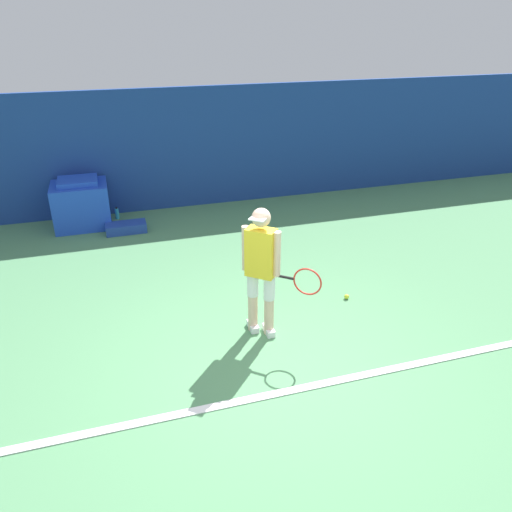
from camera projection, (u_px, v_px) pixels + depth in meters
ground_plane at (273, 366)px, 5.63m from camera, size 24.00×24.00×0.00m
back_wall at (184, 149)px, 9.83m from camera, size 24.00×0.10×2.35m
court_baseline at (286, 392)px, 5.25m from camera, size 21.60×0.10×0.01m
tennis_player at (262, 267)px, 5.86m from camera, size 0.77×0.69×1.64m
tennis_ball at (347, 297)px, 6.95m from camera, size 0.07×0.07×0.07m
covered_chair at (81, 204)px, 9.17m from camera, size 0.99×0.84×0.91m
equipment_bag at (126, 228)px, 9.04m from camera, size 0.72×0.34×0.17m
water_bottle at (117, 213)px, 9.62m from camera, size 0.07×0.07×0.23m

